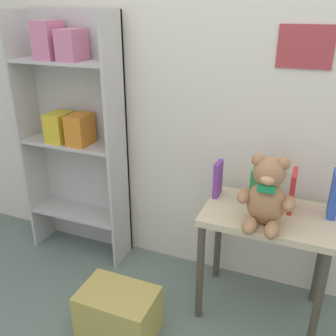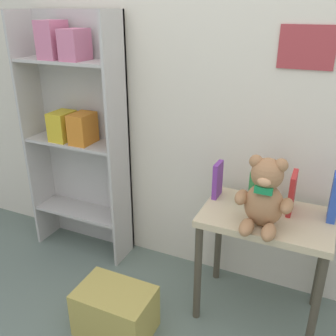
# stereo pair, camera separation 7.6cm
# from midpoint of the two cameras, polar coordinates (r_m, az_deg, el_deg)

# --- Properties ---
(wall_back) EXTENTS (4.80, 0.07, 2.50)m
(wall_back) POSITION_cam_midpoint_polar(r_m,az_deg,el_deg) (2.10, 10.63, 13.57)
(wall_back) COLOR silver
(wall_back) RESTS_ON ground_plane
(bookshelf_side) EXTENTS (0.67, 0.24, 1.58)m
(bookshelf_side) POSITION_cam_midpoint_polar(r_m,az_deg,el_deg) (2.48, -12.85, 6.33)
(bookshelf_side) COLOR #BCB7B2
(bookshelf_side) RESTS_ON ground_plane
(display_table) EXTENTS (0.65, 0.43, 0.63)m
(display_table) POSITION_cam_midpoint_polar(r_m,az_deg,el_deg) (2.03, 15.60, -9.42)
(display_table) COLOR beige
(display_table) RESTS_ON ground_plane
(teddy_bear) EXTENTS (0.27, 0.25, 0.35)m
(teddy_bear) POSITION_cam_midpoint_polar(r_m,az_deg,el_deg) (1.80, 15.64, -4.17)
(teddy_bear) COLOR #A8754C
(teddy_bear) RESTS_ON display_table
(book_standing_purple) EXTENTS (0.03, 0.11, 0.20)m
(book_standing_purple) POSITION_cam_midpoint_polar(r_m,az_deg,el_deg) (2.06, 8.61, -1.79)
(book_standing_purple) COLOR purple
(book_standing_purple) RESTS_ON display_table
(book_standing_green) EXTENTS (0.03, 0.11, 0.20)m
(book_standing_green) POSITION_cam_midpoint_polar(r_m,az_deg,el_deg) (2.02, 13.93, -2.75)
(book_standing_green) COLOR #33934C
(book_standing_green) RESTS_ON display_table
(book_standing_red) EXTENTS (0.03, 0.15, 0.21)m
(book_standing_red) POSITION_cam_midpoint_polar(r_m,az_deg,el_deg) (2.00, 19.42, -3.61)
(book_standing_red) COLOR red
(book_standing_red) RESTS_ON display_table
(book_standing_blue) EXTENTS (0.04, 0.10, 0.24)m
(book_standing_blue) POSITION_cam_midpoint_polar(r_m,az_deg,el_deg) (2.00, 25.06, -4.08)
(book_standing_blue) COLOR #2D51B7
(book_standing_blue) RESTS_ON display_table
(storage_bin) EXTENTS (0.39, 0.27, 0.26)m
(storage_bin) POSITION_cam_midpoint_polar(r_m,az_deg,el_deg) (2.11, -6.94, -20.81)
(storage_bin) COLOR tan
(storage_bin) RESTS_ON ground_plane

